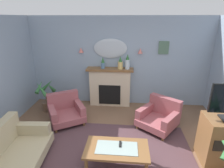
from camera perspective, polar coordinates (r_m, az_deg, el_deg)
wall_back at (r=5.41m, az=2.18°, el=6.99°), size 6.23×0.10×2.60m
patterned_rug at (r=3.72m, az=-0.32°, el=-22.78°), size 3.20×2.40×0.01m
fireplace at (r=5.43m, az=-0.63°, el=-1.02°), size 1.36×0.36×1.16m
mantel_vase_right at (r=5.21m, az=-2.90°, el=6.61°), size 0.11×0.11×0.33m
mantel_vase_left at (r=5.16m, az=2.64°, el=6.50°), size 0.14×0.14×0.37m
mantel_vase_centre at (r=5.15m, az=4.89°, el=6.83°), size 0.13×0.13×0.43m
wall_mirror at (r=5.27m, az=-0.52°, el=11.17°), size 0.96×0.06×0.56m
wall_sconce_left at (r=5.38m, az=-9.78°, el=10.52°), size 0.14×0.14×0.14m
wall_sconce_right at (r=5.22m, az=8.91°, el=10.28°), size 0.14×0.14×0.14m
framed_picture at (r=5.34m, az=16.02°, el=10.96°), size 0.28×0.03×0.36m
coffee_table at (r=3.33m, az=1.49°, el=-20.27°), size 1.10×0.60×0.45m
tv_remote at (r=3.35m, az=2.60°, el=-18.45°), size 0.04×0.16×0.02m
floral_couch at (r=3.71m, az=-30.64°, el=-19.88°), size 0.98×1.77×0.76m
armchair_in_corner at (r=4.84m, az=-14.44°, el=-7.97°), size 1.11×1.11×0.71m
armchair_beside_couch at (r=4.59m, az=14.79°, el=-9.65°), size 1.13×1.14×0.71m
potted_plant_tall_palm at (r=5.48m, az=-20.02°, el=-3.93°), size 0.47×0.49×0.93m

